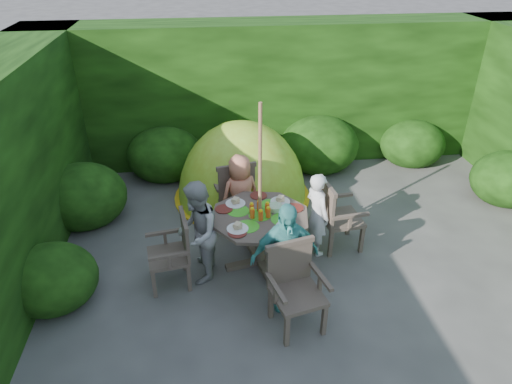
{
  "coord_description": "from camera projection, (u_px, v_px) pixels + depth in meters",
  "views": [
    {
      "loc": [
        -1.48,
        -4.15,
        3.8
      ],
      "look_at": [
        -0.85,
        1.01,
        0.85
      ],
      "focal_mm": 32.0,
      "sensor_mm": 36.0,
      "label": 1
    }
  ],
  "objects": [
    {
      "name": "ground",
      "position": [
        335.0,
        288.0,
        5.61
      ],
      "size": [
        60.0,
        60.0,
        0.0
      ],
      "primitive_type": "plane",
      "color": "#45423E",
      "rests_on": "ground"
    },
    {
      "name": "dome_tent",
      "position": [
        242.0,
        196.0,
        7.58
      ],
      "size": [
        2.23,
        2.23,
        2.55
      ],
      "rotation": [
        0.0,
        0.0,
        -0.01
      ],
      "color": "#9DB422",
      "rests_on": "ground"
    },
    {
      "name": "garden_chair_right",
      "position": [
        336.0,
        214.0,
        6.12
      ],
      "size": [
        0.57,
        0.63,
        0.96
      ],
      "rotation": [
        0.0,
        0.0,
        1.68
      ],
      "color": "#42362B",
      "rests_on": "ground"
    },
    {
      "name": "child_back",
      "position": [
        240.0,
        195.0,
        6.4
      ],
      "size": [
        0.69,
        0.57,
        1.2
      ],
      "primitive_type": "imported",
      "rotation": [
        0.0,
        0.0,
        3.51
      ],
      "color": "#DD7E5B",
      "rests_on": "ground"
    },
    {
      "name": "child_front",
      "position": [
        285.0,
        257.0,
        5.06
      ],
      "size": [
        0.83,
        0.45,
        1.35
      ],
      "primitive_type": "imported",
      "rotation": [
        0.0,
        0.0,
        0.16
      ],
      "color": "teal",
      "rests_on": "ground"
    },
    {
      "name": "garden_chair_front",
      "position": [
        295.0,
        286.0,
        4.9
      ],
      "size": [
        0.67,
        0.62,
        0.94
      ],
      "rotation": [
        0.0,
        0.0,
        0.24
      ],
      "color": "#42362B",
      "rests_on": "ground"
    },
    {
      "name": "patio_table",
      "position": [
        260.0,
        223.0,
        5.74
      ],
      "size": [
        1.53,
        1.53,
        0.89
      ],
      "rotation": [
        0.0,
        0.0,
        0.22
      ],
      "color": "#42362B",
      "rests_on": "ground"
    },
    {
      "name": "child_right",
      "position": [
        317.0,
        214.0,
        5.99
      ],
      "size": [
        0.42,
        0.5,
        1.18
      ],
      "primitive_type": "imported",
      "rotation": [
        0.0,
        0.0,
        1.95
      ],
      "color": "silver",
      "rests_on": "ground"
    },
    {
      "name": "child_left",
      "position": [
        198.0,
        233.0,
        5.48
      ],
      "size": [
        0.57,
        0.7,
        1.33
      ],
      "primitive_type": "imported",
      "rotation": [
        0.0,
        0.0,
        -1.68
      ],
      "color": "#A2A19C",
      "rests_on": "ground"
    },
    {
      "name": "garden_chair_back",
      "position": [
        234.0,
        190.0,
        6.68
      ],
      "size": [
        0.67,
        0.62,
        0.97
      ],
      "rotation": [
        0.0,
        0.0,
        3.34
      ],
      "color": "#42362B",
      "rests_on": "ground"
    },
    {
      "name": "hedge_enclosure",
      "position": [
        316.0,
        151.0,
        6.15
      ],
      "size": [
        9.0,
        9.0,
        2.5
      ],
      "color": "black",
      "rests_on": "ground"
    },
    {
      "name": "parasol_pole",
      "position": [
        260.0,
        190.0,
        5.5
      ],
      "size": [
        0.05,
        0.05,
        2.2
      ],
      "primitive_type": "cylinder",
      "rotation": [
        0.0,
        0.0,
        0.22
      ],
      "color": "#8D5D38",
      "rests_on": "ground"
    },
    {
      "name": "garden_chair_left",
      "position": [
        174.0,
        251.0,
        5.48
      ],
      "size": [
        0.55,
        0.6,
        0.9
      ],
      "rotation": [
        0.0,
        0.0,
        -1.42
      ],
      "color": "#42362B",
      "rests_on": "ground"
    }
  ]
}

